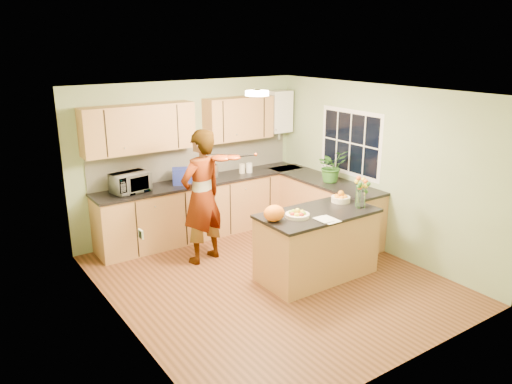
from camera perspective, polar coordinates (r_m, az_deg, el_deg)
floor at (r=6.86m, az=1.55°, el=-9.91°), size 4.50×4.50×0.00m
ceiling at (r=6.15m, az=1.74°, el=11.36°), size 4.00×4.50×0.02m
wall_back at (r=8.26m, az=-7.60°, el=3.87°), size 4.00×0.02×2.50m
wall_front at (r=4.87m, az=17.49°, el=-6.20°), size 4.00×0.02×2.50m
wall_left at (r=5.52m, az=-15.46°, el=-3.26°), size 0.02×4.50×2.50m
wall_right at (r=7.70m, az=13.79°, el=2.57°), size 0.02×4.50×2.50m
back_counter at (r=8.25m, az=-5.82°, el=-1.70°), size 3.64×0.62×0.94m
right_counter at (r=8.28m, az=7.67°, el=-1.70°), size 0.62×2.24×0.94m
splashback at (r=8.30m, az=-6.92°, el=3.60°), size 3.60×0.02×0.52m
upper_cabinets at (r=7.91m, az=-8.34°, el=7.70°), size 3.20×0.34×0.70m
boiler at (r=8.89m, az=2.64°, el=9.17°), size 0.40×0.30×0.86m
window_right at (r=8.03m, az=10.73°, el=5.54°), size 0.01×1.30×1.05m
light_switch at (r=4.97m, az=-13.02°, el=-4.71°), size 0.02×0.09×0.09m
ceiling_lamp at (r=6.40m, az=0.12°, el=11.24°), size 0.30×0.30×0.07m
peninsula_island at (r=6.81m, az=6.95°, el=-5.94°), size 1.61×0.82×0.92m
fruit_dish at (r=6.42m, az=4.76°, el=-2.50°), size 0.31×0.31×0.11m
orange_bowl at (r=7.09m, az=9.66°, el=-0.61°), size 0.26×0.26×0.15m
flower_vase at (r=6.83m, az=11.98°, el=0.91°), size 0.27×0.27×0.50m
orange_bag at (r=6.24m, az=2.09°, el=-2.44°), size 0.35×0.33×0.21m
papers at (r=6.37m, az=8.20°, el=-3.13°), size 0.21×0.29×0.01m
violinist at (r=7.11m, az=-6.21°, el=-0.57°), size 0.80×0.62×1.94m
violin at (r=6.86m, az=-4.02°, el=3.89°), size 0.69×0.60×0.17m
microwave at (r=7.58m, az=-14.18°, el=1.04°), size 0.58×0.44×0.29m
blue_box at (r=7.89m, az=-8.40°, el=1.82°), size 0.37×0.33×0.25m
kettle at (r=8.21m, az=-4.80°, el=2.47°), size 0.15×0.15×0.27m
jar_cream at (r=8.45m, az=-1.61°, el=2.69°), size 0.11×0.11×0.16m
jar_white at (r=8.49m, az=-0.78°, el=2.79°), size 0.13×0.13×0.16m
potted_plant at (r=7.97m, az=8.62°, el=2.97°), size 0.52×0.47×0.52m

